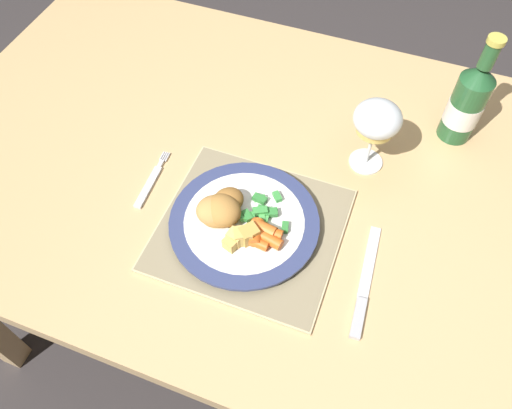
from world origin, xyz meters
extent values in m
plane|color=#383333|center=(0.00, 0.00, 0.00)|extent=(6.00, 6.00, 0.00)
cube|color=tan|center=(0.00, 0.00, 0.72)|extent=(1.53, 0.88, 0.04)
cube|color=tan|center=(-0.71, 0.38, 0.35)|extent=(0.06, 0.06, 0.70)
cube|color=#CCB789|center=(-0.04, -0.15, 0.74)|extent=(0.32, 0.30, 0.01)
cube|color=gray|center=(-0.04, -0.15, 0.75)|extent=(0.31, 0.29, 0.00)
cylinder|color=white|center=(-0.05, -0.15, 0.75)|extent=(0.22, 0.22, 0.01)
cylinder|color=navy|center=(-0.05, -0.15, 0.76)|extent=(0.26, 0.26, 0.01)
cylinder|color=white|center=(-0.05, -0.15, 0.77)|extent=(0.21, 0.21, 0.00)
ellipsoid|color=tan|center=(-0.10, -0.16, 0.79)|extent=(0.08, 0.08, 0.04)
ellipsoid|color=#A87033|center=(-0.09, -0.13, 0.78)|extent=(0.07, 0.07, 0.04)
ellipsoid|color=#B77F3D|center=(-0.10, -0.16, 0.78)|extent=(0.09, 0.09, 0.04)
ellipsoid|color=#B77F3D|center=(-0.09, -0.15, 0.79)|extent=(0.09, 0.08, 0.05)
cube|color=green|center=(-0.02, -0.08, 0.77)|extent=(0.02, 0.02, 0.01)
cube|color=#338438|center=(-0.03, -0.12, 0.77)|extent=(0.03, 0.01, 0.01)
cube|color=#338438|center=(-0.05, -0.14, 0.78)|extent=(0.02, 0.02, 0.01)
cube|color=#338438|center=(-0.02, -0.12, 0.77)|extent=(0.03, 0.03, 0.01)
cube|color=green|center=(-0.04, -0.09, 0.77)|extent=(0.02, 0.02, 0.01)
cube|color=#338438|center=(-0.01, -0.12, 0.77)|extent=(0.02, 0.01, 0.01)
cube|color=#338438|center=(-0.04, -0.10, 0.77)|extent=(0.03, 0.02, 0.01)
cube|color=green|center=(-0.05, -0.14, 0.78)|extent=(0.03, 0.02, 0.01)
cube|color=#338438|center=(0.02, -0.14, 0.77)|extent=(0.02, 0.02, 0.01)
cube|color=#4CA84C|center=(-0.03, -0.13, 0.77)|extent=(0.02, 0.02, 0.01)
cube|color=#4CA84C|center=(-0.02, -0.13, 0.77)|extent=(0.02, 0.03, 0.01)
cube|color=green|center=(-0.03, -0.12, 0.78)|extent=(0.03, 0.02, 0.01)
cylinder|color=orange|center=(-0.02, -0.17, 0.78)|extent=(0.03, 0.05, 0.02)
cylinder|color=orange|center=(-0.02, -0.18, 0.77)|extent=(0.05, 0.02, 0.02)
cylinder|color=orange|center=(0.00, -0.17, 0.78)|extent=(0.05, 0.03, 0.02)
cylinder|color=orange|center=(-0.02, -0.16, 0.78)|extent=(0.05, 0.03, 0.02)
cylinder|color=orange|center=(0.00, -0.16, 0.78)|extent=(0.04, 0.02, 0.02)
cube|color=silver|center=(-0.26, -0.13, 0.74)|extent=(0.02, 0.10, 0.01)
cube|color=silver|center=(-0.26, -0.07, 0.74)|extent=(0.01, 0.02, 0.01)
cube|color=silver|center=(-0.26, -0.05, 0.74)|extent=(0.00, 0.02, 0.00)
cube|color=silver|center=(-0.26, -0.05, 0.74)|extent=(0.00, 0.02, 0.00)
cube|color=silver|center=(-0.26, -0.05, 0.74)|extent=(0.00, 0.02, 0.00)
cube|color=silver|center=(-0.27, -0.05, 0.74)|extent=(0.00, 0.02, 0.00)
cube|color=silver|center=(0.17, -0.13, 0.74)|extent=(0.03, 0.14, 0.00)
cube|color=#B2B2B7|center=(0.18, -0.24, 0.74)|extent=(0.02, 0.07, 0.01)
cylinder|color=silver|center=(0.11, 0.08, 0.74)|extent=(0.06, 0.06, 0.00)
cylinder|color=silver|center=(0.11, 0.08, 0.79)|extent=(0.01, 0.01, 0.09)
ellipsoid|color=silver|center=(0.11, 0.08, 0.86)|extent=(0.09, 0.09, 0.06)
cylinder|color=#EACC66|center=(0.11, 0.08, 0.85)|extent=(0.07, 0.07, 0.03)
cylinder|color=#23562D|center=(0.26, 0.22, 0.81)|extent=(0.07, 0.07, 0.14)
cone|color=#23562D|center=(0.26, 0.22, 0.90)|extent=(0.07, 0.07, 0.03)
cylinder|color=#23562D|center=(0.26, 0.22, 0.94)|extent=(0.03, 0.03, 0.05)
cylinder|color=#BFB74C|center=(0.26, 0.22, 0.97)|extent=(0.03, 0.03, 0.01)
cylinder|color=white|center=(0.26, 0.22, 0.80)|extent=(0.07, 0.07, 0.05)
cube|color=#DBB256|center=(-0.06, -0.20, 0.78)|extent=(0.03, 0.02, 0.02)
cube|color=gold|center=(-0.03, -0.18, 0.78)|extent=(0.04, 0.04, 0.03)
cube|color=#E5BC66|center=(-0.05, -0.19, 0.78)|extent=(0.03, 0.03, 0.03)
cube|color=#DBB256|center=(-0.04, -0.18, 0.78)|extent=(0.04, 0.04, 0.03)
camera|label=1|loc=(0.13, -0.58, 1.50)|focal=35.00mm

